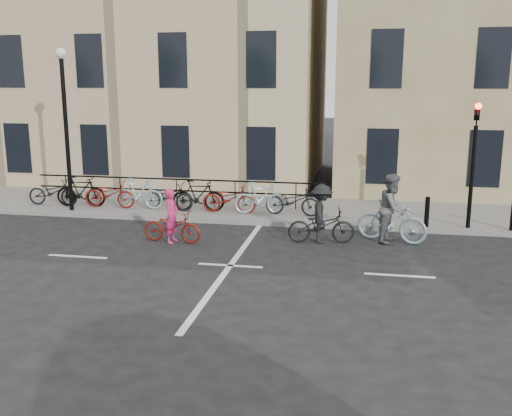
% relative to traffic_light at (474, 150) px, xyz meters
% --- Properties ---
extents(ground, '(120.00, 120.00, 0.00)m').
position_rel_traffic_light_xyz_m(ground, '(-6.20, -4.34, -2.45)').
color(ground, black).
rests_on(ground, ground).
extents(sidewalk, '(46.00, 4.00, 0.15)m').
position_rel_traffic_light_xyz_m(sidewalk, '(-10.20, 1.66, -2.38)').
color(sidewalk, slate).
rests_on(sidewalk, ground).
extents(building_west, '(20.00, 10.00, 10.00)m').
position_rel_traffic_light_xyz_m(building_west, '(-15.20, 8.66, 2.70)').
color(building_west, '#CEBC8B').
rests_on(building_west, sidewalk).
extents(traffic_light, '(0.18, 0.30, 3.90)m').
position_rel_traffic_light_xyz_m(traffic_light, '(0.00, 0.00, 0.00)').
color(traffic_light, black).
rests_on(traffic_light, sidewalk).
extents(lamp_post, '(0.36, 0.36, 5.28)m').
position_rel_traffic_light_xyz_m(lamp_post, '(-12.70, 0.06, 1.04)').
color(lamp_post, black).
rests_on(lamp_post, sidewalk).
extents(bollard_east, '(0.14, 0.14, 0.90)m').
position_rel_traffic_light_xyz_m(bollard_east, '(-1.20, -0.09, -1.85)').
color(bollard_east, black).
rests_on(bollard_east, sidewalk).
extents(parked_bikes, '(10.40, 1.23, 1.05)m').
position_rel_traffic_light_xyz_m(parked_bikes, '(-9.50, 0.70, -1.81)').
color(parked_bikes, black).
rests_on(parked_bikes, sidewalk).
extents(cyclist_pink, '(1.74, 0.75, 1.50)m').
position_rel_traffic_light_xyz_m(cyclist_pink, '(-8.26, -2.59, -1.93)').
color(cyclist_pink, maroon).
rests_on(cyclist_pink, ground).
extents(cyclist_grey, '(2.05, 1.20, 1.92)m').
position_rel_traffic_light_xyz_m(cyclist_grey, '(-2.28, -1.44, -1.68)').
color(cyclist_grey, '#8FB0BB').
rests_on(cyclist_grey, ground).
extents(cyclist_dark, '(1.91, 1.13, 1.64)m').
position_rel_traffic_light_xyz_m(cyclist_dark, '(-4.19, -1.87, -1.81)').
color(cyclist_dark, black).
rests_on(cyclist_dark, ground).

